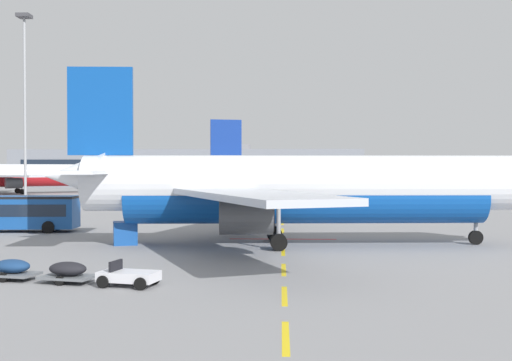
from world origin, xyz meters
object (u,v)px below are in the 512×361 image
baggage_train (40,270)px  apron_light_mast_near (25,88)px  airliner_far_center (317,178)px  uld_cargo_container (125,233)px  airliner_mid_left (27,175)px  apron_shuttle_bus (4,211)px  airliner_foreground (297,188)px

baggage_train → apron_light_mast_near: (-24.21, 56.16, 15.90)m
airliner_far_center → uld_cargo_container: (-16.02, -46.61, -3.10)m
baggage_train → apron_light_mast_near: apron_light_mast_near is taller
apron_light_mast_near → baggage_train: bearing=-66.7°
uld_cargo_container → airliner_far_center: bearing=71.0°
airliner_mid_left → airliner_far_center: bearing=-33.1°
apron_shuttle_bus → airliner_mid_left: bearing=111.3°
airliner_foreground → uld_cargo_container: bearing=-179.6°
airliner_foreground → uld_cargo_container: airliner_foreground is taller
apron_shuttle_bus → apron_light_mast_near: bearing=110.1°
airliner_mid_left → apron_shuttle_bus: size_ratio=2.63×
uld_cargo_container → apron_light_mast_near: bearing=120.4°
airliner_foreground → uld_cargo_container: (-11.92, -0.08, -3.15)m
baggage_train → apron_light_mast_near: 63.19m
airliner_mid_left → uld_cargo_container: bearing=-63.5°
apron_shuttle_bus → uld_cargo_container: 14.85m
airliner_far_center → apron_shuttle_bus: airliner_far_center is taller
airliner_mid_left → baggage_train: airliner_mid_left is taller
airliner_foreground → airliner_mid_left: (-54.04, 84.42, -0.03)m
airliner_far_center → apron_shuttle_bus: (-28.34, -38.37, -2.15)m
airliner_foreground → apron_shuttle_bus: (-24.23, 8.15, -2.20)m
airliner_mid_left → baggage_train: size_ratio=2.75×
baggage_train → airliner_foreground: bearing=48.8°
airliner_foreground → apron_light_mast_near: apron_light_mast_near is taller
airliner_far_center → apron_light_mast_near: apron_light_mast_near is taller
uld_cargo_container → baggage_train: bearing=-91.9°
airliner_foreground → apron_shuttle_bus: bearing=161.4°
airliner_far_center → apron_shuttle_bus: size_ratio=2.79×
airliner_mid_left → baggage_train: (41.65, -98.58, -3.39)m
apron_light_mast_near → apron_shuttle_bus: bearing=-69.9°
apron_shuttle_bus → baggage_train: apron_shuttle_bus is taller
apron_shuttle_bus → baggage_train: size_ratio=1.05×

